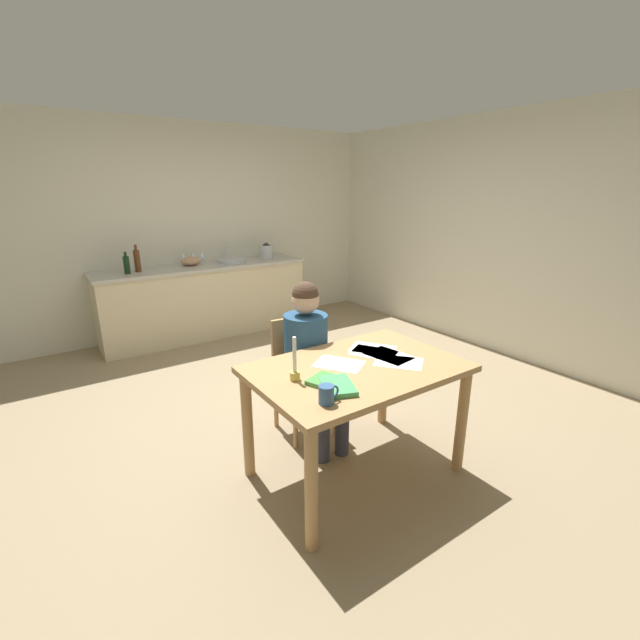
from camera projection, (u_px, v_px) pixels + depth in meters
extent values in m
cube|color=#937F60|center=(299.00, 404.00, 3.80)|extent=(5.20, 5.20, 0.04)
cube|color=beige|center=(191.00, 230.00, 5.46)|extent=(5.20, 0.12, 2.60)
cube|color=beige|center=(493.00, 236.00, 4.81)|extent=(0.12, 5.20, 2.60)
cube|color=beige|center=(206.00, 302.00, 5.43)|extent=(2.54, 0.60, 0.86)
cube|color=#B7B2A8|center=(203.00, 267.00, 5.30)|extent=(2.58, 0.64, 0.04)
cube|color=tan|center=(357.00, 369.00, 2.65)|extent=(1.30, 0.87, 0.04)
cylinder|color=tan|center=(311.00, 490.00, 2.15)|extent=(0.07, 0.07, 0.73)
cylinder|color=tan|center=(462.00, 421.00, 2.79)|extent=(0.07, 0.07, 0.73)
cylinder|color=tan|center=(248.00, 425.00, 2.74)|extent=(0.07, 0.07, 0.73)
cylinder|color=tan|center=(384.00, 380.00, 3.38)|extent=(0.07, 0.07, 0.73)
cube|color=tan|center=(305.00, 375.00, 3.22)|extent=(0.43, 0.43, 0.04)
cube|color=tan|center=(293.00, 342.00, 3.31)|extent=(0.36, 0.06, 0.40)
cylinder|color=tan|center=(295.00, 419.00, 3.07)|extent=(0.04, 0.04, 0.46)
cylinder|color=tan|center=(335.00, 408.00, 3.23)|extent=(0.04, 0.04, 0.46)
cylinder|color=tan|center=(276.00, 400.00, 3.35)|extent=(0.04, 0.04, 0.46)
cylinder|color=tan|center=(313.00, 390.00, 3.51)|extent=(0.04, 0.04, 0.46)
cylinder|color=navy|center=(306.00, 348.00, 3.13)|extent=(0.34, 0.34, 0.50)
sphere|color=#D8AD8C|center=(305.00, 300.00, 3.02)|extent=(0.20, 0.20, 0.20)
sphere|color=#473323|center=(305.00, 295.00, 3.01)|extent=(0.19, 0.19, 0.19)
cylinder|color=#383847|center=(309.00, 391.00, 3.01)|extent=(0.16, 0.39, 0.13)
cylinder|color=#383847|center=(323.00, 432.00, 2.92)|extent=(0.10, 0.10, 0.45)
cylinder|color=#383847|center=(328.00, 386.00, 3.09)|extent=(0.16, 0.39, 0.13)
cylinder|color=#383847|center=(342.00, 425.00, 3.00)|extent=(0.10, 0.10, 0.45)
cylinder|color=#33598C|center=(326.00, 395.00, 2.17)|extent=(0.08, 0.08, 0.10)
torus|color=#33598C|center=(333.00, 391.00, 2.20)|extent=(0.07, 0.01, 0.07)
cylinder|color=gold|center=(295.00, 376.00, 2.45)|extent=(0.06, 0.06, 0.05)
cylinder|color=white|center=(295.00, 355.00, 2.41)|extent=(0.02, 0.02, 0.21)
cube|color=#499241|center=(325.00, 381.00, 2.41)|extent=(0.22, 0.22, 0.03)
cube|color=#479E5D|center=(337.00, 386.00, 2.34)|extent=(0.25, 0.29, 0.03)
cube|color=white|center=(389.00, 355.00, 2.80)|extent=(0.26, 0.33, 0.00)
cube|color=white|center=(373.00, 349.00, 2.92)|extent=(0.34, 0.36, 0.00)
cube|color=white|center=(339.00, 364.00, 2.67)|extent=(0.34, 0.36, 0.00)
cube|color=white|center=(374.00, 352.00, 2.86)|extent=(0.33, 0.36, 0.00)
cube|color=white|center=(399.00, 362.00, 2.70)|extent=(0.35, 0.36, 0.00)
cylinder|color=#B2B7BC|center=(232.00, 261.00, 5.49)|extent=(0.36, 0.36, 0.04)
cylinder|color=silver|center=(226.00, 251.00, 5.59)|extent=(0.02, 0.02, 0.24)
cylinder|color=black|center=(127.00, 265.00, 4.74)|extent=(0.06, 0.06, 0.20)
cylinder|color=black|center=(125.00, 254.00, 4.70)|extent=(0.03, 0.03, 0.05)
cylinder|color=#593319|center=(137.00, 261.00, 4.84)|extent=(0.07, 0.07, 0.25)
cylinder|color=#593319|center=(135.00, 247.00, 4.80)|extent=(0.03, 0.03, 0.06)
ellipsoid|color=tan|center=(191.00, 261.00, 5.27)|extent=(0.24, 0.24, 0.11)
cylinder|color=#B7BABF|center=(266.00, 252.00, 5.75)|extent=(0.18, 0.18, 0.18)
cone|color=#262628|center=(266.00, 244.00, 5.71)|extent=(0.11, 0.11, 0.04)
cylinder|color=silver|center=(203.00, 263.00, 5.44)|extent=(0.06, 0.06, 0.00)
cylinder|color=silver|center=(202.00, 260.00, 5.43)|extent=(0.01, 0.01, 0.07)
cone|color=silver|center=(202.00, 254.00, 5.41)|extent=(0.07, 0.07, 0.08)
cylinder|color=silver|center=(194.00, 264.00, 5.38)|extent=(0.06, 0.06, 0.00)
cylinder|color=silver|center=(193.00, 261.00, 5.36)|extent=(0.01, 0.01, 0.07)
cone|color=silver|center=(193.00, 255.00, 5.34)|extent=(0.07, 0.07, 0.08)
cylinder|color=silver|center=(184.00, 265.00, 5.31)|extent=(0.06, 0.06, 0.00)
cylinder|color=silver|center=(184.00, 262.00, 5.30)|extent=(0.01, 0.01, 0.07)
cone|color=silver|center=(183.00, 256.00, 5.28)|extent=(0.07, 0.07, 0.08)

